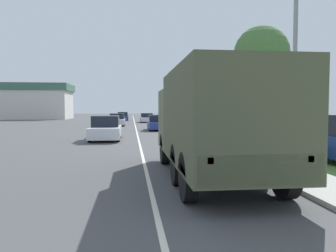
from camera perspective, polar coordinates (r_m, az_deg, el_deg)
name	(u,v)px	position (r m, az deg, el deg)	size (l,w,h in m)	color
ground_plane	(135,126)	(39.17, -5.72, 0.04)	(180.00, 180.00, 0.00)	#4C4C4F
lane_centre_stripe	(135,126)	(39.17, -5.72, 0.04)	(0.12, 120.00, 0.00)	silver
sidewalk_right	(173,125)	(39.48, 0.82, 0.16)	(1.80, 120.00, 0.12)	beige
grass_strip_right	(208,125)	(40.28, 7.04, 0.13)	(7.00, 120.00, 0.02)	#6B9347
military_truck	(213,120)	(9.76, 7.82, 1.11)	(2.58, 7.62, 3.14)	#545B3D
car_nearest_ahead	(106,129)	(22.17, -10.79, -0.51)	(1.95, 4.79, 1.59)	silver
car_second_ahead	(157,123)	(31.17, -1.89, 0.47)	(1.73, 4.02, 1.45)	navy
car_third_ahead	(117,120)	(39.46, -8.84, 1.01)	(1.84, 4.07, 1.48)	silver
car_fourth_ahead	(147,118)	(48.57, -3.72, 1.38)	(1.90, 3.96, 1.37)	silver
car_farthest_ahead	(123,117)	(56.68, -7.88, 1.63)	(1.87, 4.00, 1.44)	navy
lamp_post	(289,35)	(11.50, 20.38, 14.67)	(1.69, 0.24, 7.29)	gray
tree_mid_right	(261,54)	(21.68, 15.97, 11.94)	(3.42, 3.42, 7.20)	#4C3D2D
tree_far_right	(227,76)	(33.75, 10.24, 8.62)	(2.51, 2.51, 6.69)	brown
utility_box	(311,154)	(13.39, 23.66, -4.56)	(0.55, 0.45, 0.70)	#3D7042
building_distant	(18,101)	(69.76, -24.71, 3.92)	(20.21, 9.46, 6.75)	beige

